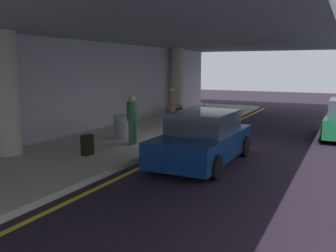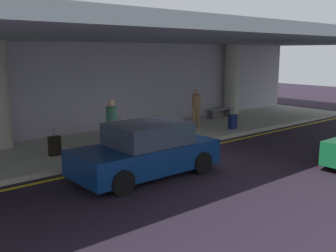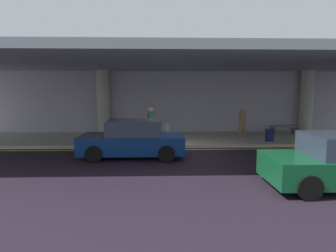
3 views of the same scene
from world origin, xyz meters
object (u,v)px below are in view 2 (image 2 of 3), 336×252
object	(u,v)px
suitcase_upright_secondary	(55,146)
bench_metal	(219,111)
traveler_with_luggage	(196,106)
person_waiting_for_ride	(112,121)
car_navy	(146,151)
suitcase_upright_primary	(233,122)
support_column_left_mid	(232,79)
trash_bin_steel	(115,130)

from	to	relation	value
suitcase_upright_secondary	bench_metal	xyz separation A→B (m)	(9.51, 1.64, 0.04)
traveler_with_luggage	person_waiting_for_ride	bearing A→B (deg)	-83.29
bench_metal	car_navy	bearing A→B (deg)	-149.62
suitcase_upright_secondary	bench_metal	distance (m)	9.65
suitcase_upright_primary	bench_metal	xyz separation A→B (m)	(1.75, 2.39, 0.04)
suitcase_upright_secondary	bench_metal	size ratio (longest dim) A/B	0.56
traveler_with_luggage	suitcase_upright_secondary	xyz separation A→B (m)	(-6.73, -0.45, -0.65)
person_waiting_for_ride	bench_metal	bearing A→B (deg)	33.31
suitcase_upright_primary	suitcase_upright_secondary	size ratio (longest dim) A/B	1.00
traveler_with_luggage	bench_metal	distance (m)	3.08
traveler_with_luggage	suitcase_upright_secondary	world-z (taller)	traveler_with_luggage
suitcase_upright_secondary	bench_metal	bearing A→B (deg)	21.38
support_column_left_mid	suitcase_upright_primary	distance (m)	4.68
car_navy	person_waiting_for_ride	xyz separation A→B (m)	(0.67, 2.80, 0.40)
car_navy	traveler_with_luggage	world-z (taller)	traveler_with_luggage
traveler_with_luggage	person_waiting_for_ride	size ratio (longest dim) A/B	1.00
bench_metal	traveler_with_luggage	bearing A→B (deg)	-156.69
person_waiting_for_ride	trash_bin_steel	xyz separation A→B (m)	(0.74, 0.94, -0.54)
car_navy	trash_bin_steel	size ratio (longest dim) A/B	4.82
suitcase_upright_primary	traveler_with_luggage	bearing A→B (deg)	105.39
traveler_with_luggage	support_column_left_mid	bearing A→B (deg)	108.71
support_column_left_mid	person_waiting_for_ride	world-z (taller)	support_column_left_mid
support_column_left_mid	suitcase_upright_primary	world-z (taller)	support_column_left_mid
car_navy	person_waiting_for_ride	world-z (taller)	person_waiting_for_ride
traveler_with_luggage	suitcase_upright_secondary	size ratio (longest dim) A/B	1.87
trash_bin_steel	car_navy	bearing A→B (deg)	-110.54
suitcase_upright_primary	suitcase_upright_secondary	distance (m)	7.79
support_column_left_mid	trash_bin_steel	size ratio (longest dim) A/B	4.29
suitcase_upright_primary	bench_metal	size ratio (longest dim) A/B	0.56
suitcase_upright_primary	support_column_left_mid	bearing A→B (deg)	16.75
support_column_left_mid	trash_bin_steel	xyz separation A→B (m)	(-8.43, -1.67, -1.40)
traveler_with_luggage	trash_bin_steel	distance (m)	4.14
traveler_with_luggage	trash_bin_steel	bearing A→B (deg)	-94.54
support_column_left_mid	person_waiting_for_ride	xyz separation A→B (m)	(-9.16, -2.62, -0.86)
support_column_left_mid	suitcase_upright_primary	bearing A→B (deg)	-138.19
suitcase_upright_secondary	trash_bin_steel	size ratio (longest dim) A/B	1.06
person_waiting_for_ride	car_navy	bearing A→B (deg)	-85.20
car_navy	suitcase_upright_secondary	world-z (taller)	car_navy
bench_metal	trash_bin_steel	bearing A→B (deg)	-170.82
bench_metal	person_waiting_for_ride	bearing A→B (deg)	-164.89
support_column_left_mid	traveler_with_luggage	bearing A→B (deg)	-157.92
car_navy	traveler_with_luggage	xyz separation A→B (m)	(5.51, 3.66, 0.40)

